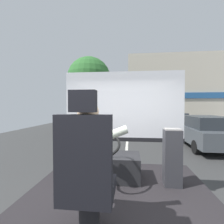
{
  "coord_description": "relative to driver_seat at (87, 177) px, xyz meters",
  "views": [
    {
      "loc": [
        0.14,
        -1.9,
        1.9
      ],
      "look_at": [
        -0.25,
        1.68,
        1.78
      ],
      "focal_mm": 26.5,
      "sensor_mm": 36.0,
      "label": 1
    }
  ],
  "objects": [
    {
      "name": "steering_console",
      "position": [
        0.0,
        1.29,
        -0.36
      ],
      "size": [
        1.1,
        0.99,
        0.81
      ],
      "color": "black",
      "rests_on": "bus_floor"
    },
    {
      "name": "street_tree",
      "position": [
        -2.78,
        11.22,
        2.79
      ],
      "size": [
        3.34,
        3.34,
        5.74
      ],
      "color": "#4C3828",
      "rests_on": "ground"
    },
    {
      "name": "parked_car_charcoal",
      "position": [
        3.84,
        6.68,
        -0.52
      ],
      "size": [
        1.83,
        4.14,
        1.46
      ],
      "color": "#474C51",
      "rests_on": "ground"
    },
    {
      "name": "parked_car_white",
      "position": [
        3.77,
        11.98,
        -0.54
      ],
      "size": [
        1.91,
        3.96,
        1.41
      ],
      "color": "silver",
      "rests_on": "ground"
    },
    {
      "name": "bus_driver",
      "position": [
        -0.0,
        0.11,
        0.2
      ],
      "size": [
        0.75,
        0.51,
        0.78
      ],
      "color": "black",
      "rests_on": "driver_seat"
    },
    {
      "name": "windshield_panel",
      "position": [
        0.24,
        2.09,
        0.47
      ],
      "size": [
        2.5,
        0.08,
        1.48
      ],
      "color": "silver"
    },
    {
      "name": "shop_building",
      "position": [
        5.53,
        19.44,
        2.51
      ],
      "size": [
        10.73,
        6.0,
        7.56
      ],
      "color": "#BCB29E",
      "rests_on": "ground"
    },
    {
      "name": "driver_seat",
      "position": [
        0.0,
        0.0,
        0.0
      ],
      "size": [
        0.48,
        0.48,
        1.34
      ],
      "color": "black",
      "rests_on": "bus_floor"
    },
    {
      "name": "ground",
      "position": [
        0.24,
        9.27,
        -1.29
      ],
      "size": [
        18.0,
        44.0,
        0.06
      ],
      "color": "#363636"
    },
    {
      "name": "fare_box",
      "position": [
        1.03,
        1.16,
        -0.14
      ],
      "size": [
        0.25,
        0.22,
        0.87
      ],
      "color": "#333338",
      "rests_on": "bus_floor"
    }
  ]
}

